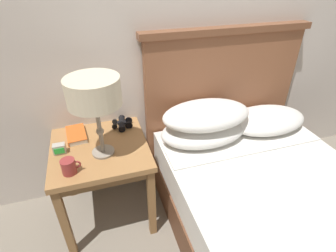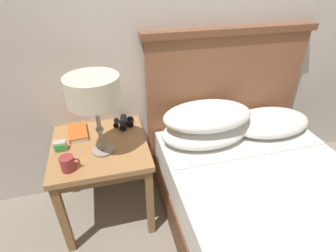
{
  "view_description": "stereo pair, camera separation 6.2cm",
  "coord_description": "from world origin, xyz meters",
  "views": [
    {
      "loc": [
        -0.59,
        -0.57,
        1.55
      ],
      "look_at": [
        -0.18,
        0.73,
        0.68
      ],
      "focal_mm": 28.0,
      "sensor_mm": 36.0,
      "label": 1
    },
    {
      "loc": [
        -0.53,
        -0.59,
        1.55
      ],
      "look_at": [
        -0.18,
        0.73,
        0.68
      ],
      "focal_mm": 28.0,
      "sensor_mm": 36.0,
      "label": 2
    }
  ],
  "objects": [
    {
      "name": "wall_back",
      "position": [
        0.0,
        1.1,
        1.3
      ],
      "size": [
        8.0,
        0.06,
        2.6
      ],
      "color": "silver",
      "rests_on": "ground_plane"
    },
    {
      "name": "nightstand",
      "position": [
        -0.61,
        0.78,
        0.51
      ],
      "size": [
        0.58,
        0.58,
        0.58
      ],
      "color": "#AD7A47",
      "rests_on": "ground_plane"
    },
    {
      "name": "bed",
      "position": [
        0.33,
        0.23,
        0.3
      ],
      "size": [
        1.24,
        1.87,
        1.18
      ],
      "color": "brown",
      "rests_on": "ground_plane"
    },
    {
      "name": "table_lamp",
      "position": [
        -0.59,
        0.71,
        0.97
      ],
      "size": [
        0.28,
        0.28,
        0.47
      ],
      "color": "gray",
      "rests_on": "nightstand"
    },
    {
      "name": "book_on_nightstand",
      "position": [
        -0.74,
        0.93,
        0.6
      ],
      "size": [
        0.13,
        0.22,
        0.03
      ],
      "color": "silver",
      "rests_on": "nightstand"
    },
    {
      "name": "binoculars_pair",
      "position": [
        -0.44,
        0.97,
        0.61
      ],
      "size": [
        0.15,
        0.16,
        0.05
      ],
      "color": "black",
      "rests_on": "nightstand"
    },
    {
      "name": "coffee_mug",
      "position": [
        -0.78,
        0.59,
        0.63
      ],
      "size": [
        0.1,
        0.08,
        0.08
      ],
      "color": "#993333",
      "rests_on": "nightstand"
    },
    {
      "name": "alarm_clock",
      "position": [
        -0.83,
        0.78,
        0.61
      ],
      "size": [
        0.07,
        0.05,
        0.06
      ],
      "color": "#B7B2A8",
      "rests_on": "nightstand"
    }
  ]
}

